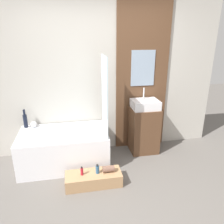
{
  "coord_description": "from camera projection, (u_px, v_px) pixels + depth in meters",
  "views": [
    {
      "loc": [
        -0.45,
        -2.04,
        2.0
      ],
      "look_at": [
        0.07,
        0.68,
        1.0
      ],
      "focal_mm": 35.0,
      "sensor_mm": 36.0,
      "label": 1
    }
  ],
  "objects": [
    {
      "name": "towel_roll",
      "position": [
        109.0,
        169.0,
        3.03
      ],
      "size": [
        0.16,
        0.09,
        0.09
      ],
      "primitive_type": "cylinder",
      "rotation": [
        0.0,
        1.57,
        0.0
      ],
      "color": "brown",
      "rests_on": "wooden_step_bench"
    },
    {
      "name": "glass_shower_screen",
      "position": [
        105.0,
        96.0,
        3.2
      ],
      "size": [
        0.01,
        0.52,
        1.17
      ],
      "primitive_type": "cube",
      "color": "silver",
      "rests_on": "bathtub"
    },
    {
      "name": "vase_round_light",
      "position": [
        34.0,
        124.0,
        3.56
      ],
      "size": [
        0.1,
        0.1,
        0.1
      ],
      "primitive_type": "sphere",
      "color": "white",
      "rests_on": "bathtub"
    },
    {
      "name": "bathtub",
      "position": [
        64.0,
        148.0,
        3.48
      ],
      "size": [
        1.35,
        0.79,
        0.55
      ],
      "color": "white",
      "rests_on": "ground_plane"
    },
    {
      "name": "vase_tall_dark",
      "position": [
        25.0,
        120.0,
        3.53
      ],
      "size": [
        0.06,
        0.06,
        0.31
      ],
      "color": "black",
      "rests_on": "bathtub"
    },
    {
      "name": "ground_plane",
      "position": [
        117.0,
        209.0,
        2.64
      ],
      "size": [
        12.0,
        12.0,
        0.0
      ],
      "primitive_type": "plane",
      "color": "#605B56"
    },
    {
      "name": "bottle_soap_secondary",
      "position": [
        97.0,
        169.0,
        3.0
      ],
      "size": [
        0.05,
        0.05,
        0.13
      ],
      "color": "#2D567A",
      "rests_on": "wooden_step_bench"
    },
    {
      "name": "wall_wood_accent",
      "position": [
        142.0,
        76.0,
        3.74
      ],
      "size": [
        0.91,
        0.04,
        2.6
      ],
      "color": "brown",
      "rests_on": "ground_plane"
    },
    {
      "name": "wall_tiled_back",
      "position": [
        98.0,
        78.0,
        3.66
      ],
      "size": [
        4.2,
        0.06,
        2.6
      ],
      "primitive_type": "cube",
      "color": "#B7B2A8",
      "rests_on": "ground_plane"
    },
    {
      "name": "wooden_step_bench",
      "position": [
        94.0,
        179.0,
        3.04
      ],
      "size": [
        0.77,
        0.3,
        0.18
      ],
      "primitive_type": "cube",
      "color": "#A87F56",
      "rests_on": "ground_plane"
    },
    {
      "name": "sink",
      "position": [
        145.0,
        104.0,
        3.68
      ],
      "size": [
        0.45,
        0.36,
        0.34
      ],
      "color": "white",
      "rests_on": "vanity_cabinet"
    },
    {
      "name": "bottle_soap_primary",
      "position": [
        82.0,
        171.0,
        2.96
      ],
      "size": [
        0.04,
        0.04,
        0.13
      ],
      "color": "#B21928",
      "rests_on": "wooden_step_bench"
    },
    {
      "name": "vanity_cabinet",
      "position": [
        144.0,
        130.0,
        3.84
      ],
      "size": [
        0.47,
        0.42,
        0.8
      ],
      "primitive_type": "cube",
      "color": "brown",
      "rests_on": "ground_plane"
    }
  ]
}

